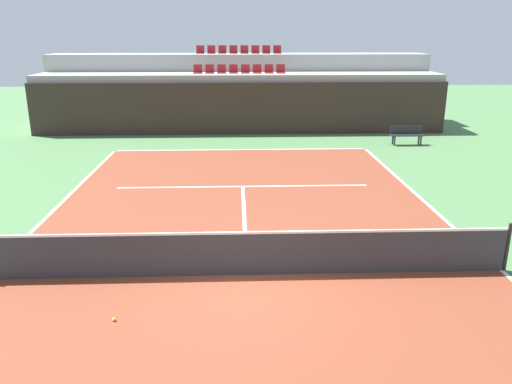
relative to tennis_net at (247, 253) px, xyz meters
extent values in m
plane|color=#477042|center=(0.00, 0.00, -0.51)|extent=(80.00, 80.00, 0.00)
cube|color=brown|center=(0.00, 0.00, -0.50)|extent=(11.00, 24.00, 0.01)
cube|color=white|center=(0.00, 11.95, -0.50)|extent=(11.00, 0.10, 0.00)
cube|color=white|center=(5.45, 0.00, -0.50)|extent=(0.10, 24.00, 0.00)
cube|color=white|center=(0.00, 6.40, -0.50)|extent=(8.26, 0.10, 0.00)
cube|color=white|center=(0.00, 3.20, -0.50)|extent=(0.10, 6.40, 0.00)
cube|color=#33231E|center=(0.00, 15.61, 0.77)|extent=(20.64, 0.30, 2.57)
cube|color=#9E9E99|center=(0.00, 16.96, 0.94)|extent=(20.64, 2.40, 2.89)
cube|color=#9E9E99|center=(0.00, 19.36, 1.38)|extent=(20.64, 2.40, 3.77)
cube|color=maroon|center=(-2.13, 16.96, 2.40)|extent=(0.44, 0.44, 0.04)
cube|color=maroon|center=(-2.13, 17.16, 2.62)|extent=(0.44, 0.04, 0.40)
cube|color=maroon|center=(-1.52, 16.96, 2.40)|extent=(0.44, 0.44, 0.04)
cube|color=maroon|center=(-1.52, 17.16, 2.62)|extent=(0.44, 0.04, 0.40)
cube|color=maroon|center=(-0.91, 16.96, 2.40)|extent=(0.44, 0.44, 0.04)
cube|color=maroon|center=(-0.91, 17.16, 2.62)|extent=(0.44, 0.04, 0.40)
cube|color=maroon|center=(-0.30, 16.96, 2.40)|extent=(0.44, 0.44, 0.04)
cube|color=maroon|center=(-0.30, 17.16, 2.62)|extent=(0.44, 0.04, 0.40)
cube|color=maroon|center=(0.30, 16.96, 2.40)|extent=(0.44, 0.44, 0.04)
cube|color=maroon|center=(0.30, 17.16, 2.62)|extent=(0.44, 0.04, 0.40)
cube|color=maroon|center=(0.91, 16.96, 2.40)|extent=(0.44, 0.44, 0.04)
cube|color=maroon|center=(0.91, 17.16, 2.62)|extent=(0.44, 0.04, 0.40)
cube|color=maroon|center=(1.52, 16.96, 2.40)|extent=(0.44, 0.44, 0.04)
cube|color=maroon|center=(1.52, 17.16, 2.62)|extent=(0.44, 0.04, 0.40)
cube|color=maroon|center=(2.13, 16.96, 2.40)|extent=(0.44, 0.44, 0.04)
cube|color=maroon|center=(2.13, 17.16, 2.62)|extent=(0.44, 0.04, 0.40)
cube|color=maroon|center=(-2.13, 19.36, 3.29)|extent=(0.44, 0.44, 0.04)
cube|color=maroon|center=(-2.13, 19.56, 3.51)|extent=(0.44, 0.04, 0.40)
cube|color=maroon|center=(-1.52, 19.36, 3.29)|extent=(0.44, 0.44, 0.04)
cube|color=maroon|center=(-1.52, 19.56, 3.51)|extent=(0.44, 0.04, 0.40)
cube|color=maroon|center=(-0.91, 19.36, 3.29)|extent=(0.44, 0.44, 0.04)
cube|color=maroon|center=(-0.91, 19.56, 3.51)|extent=(0.44, 0.04, 0.40)
cube|color=maroon|center=(-0.30, 19.36, 3.29)|extent=(0.44, 0.44, 0.04)
cube|color=maroon|center=(-0.30, 19.56, 3.51)|extent=(0.44, 0.04, 0.40)
cube|color=maroon|center=(0.30, 19.36, 3.29)|extent=(0.44, 0.44, 0.04)
cube|color=maroon|center=(0.30, 19.56, 3.51)|extent=(0.44, 0.04, 0.40)
cube|color=maroon|center=(0.91, 19.36, 3.29)|extent=(0.44, 0.44, 0.04)
cube|color=maroon|center=(0.91, 19.56, 3.51)|extent=(0.44, 0.04, 0.40)
cube|color=maroon|center=(1.52, 19.36, 3.29)|extent=(0.44, 0.44, 0.04)
cube|color=maroon|center=(1.52, 19.56, 3.51)|extent=(0.44, 0.04, 0.40)
cube|color=maroon|center=(2.13, 19.36, 3.29)|extent=(0.44, 0.44, 0.04)
cube|color=maroon|center=(2.13, 19.56, 3.51)|extent=(0.44, 0.04, 0.40)
cylinder|color=black|center=(5.50, 0.00, 0.04)|extent=(0.08, 0.08, 1.07)
cube|color=#333338|center=(0.00, 0.00, -0.04)|extent=(10.90, 0.02, 0.92)
cube|color=white|center=(0.00, 0.00, 0.45)|extent=(10.90, 0.04, 0.05)
cube|color=#232328|center=(7.53, 12.69, -0.06)|extent=(1.50, 0.40, 0.05)
cube|color=#232328|center=(7.53, 12.87, 0.16)|extent=(1.50, 0.04, 0.36)
cube|color=#2D2D33|center=(6.93, 12.55, -0.30)|extent=(0.06, 0.06, 0.42)
cube|color=#2D2D33|center=(8.13, 12.55, -0.30)|extent=(0.06, 0.06, 0.42)
cube|color=#2D2D33|center=(6.93, 12.83, -0.30)|extent=(0.06, 0.06, 0.42)
cube|color=#2D2D33|center=(8.13, 12.83, -0.30)|extent=(0.06, 0.06, 0.42)
sphere|color=#CCE033|center=(-2.38, -1.70, -0.47)|extent=(0.07, 0.07, 0.07)
camera|label=1|loc=(-0.19, -9.61, 4.35)|focal=35.50mm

